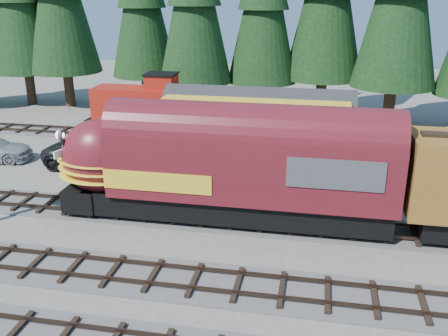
% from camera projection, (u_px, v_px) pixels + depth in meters
% --- Properties ---
extents(ground, '(120.00, 120.00, 0.00)m').
position_uv_depth(ground, '(218.00, 260.00, 22.39)').
color(ground, '#6B665B').
rests_on(ground, ground).
extents(track_siding, '(68.00, 3.20, 0.33)m').
position_uv_depth(track_siding, '(436.00, 237.00, 24.28)').
color(track_siding, '#4C4947').
rests_on(track_siding, ground).
extents(track_spur, '(32.00, 3.20, 0.33)m').
position_uv_depth(track_spur, '(143.00, 136.00, 40.75)').
color(track_spur, '#4C4947').
rests_on(track_spur, ground).
extents(depot, '(12.80, 7.00, 5.30)m').
position_uv_depth(depot, '(252.00, 133.00, 31.06)').
color(depot, gold).
rests_on(depot, ground).
extents(locomotive, '(17.58, 3.49, 4.78)m').
position_uv_depth(locomotive, '(215.00, 170.00, 25.31)').
color(locomotive, black).
rests_on(locomotive, ground).
extents(caboose, '(9.23, 2.68, 4.80)m').
position_uv_depth(caboose, '(152.00, 108.00, 39.78)').
color(caboose, black).
rests_on(caboose, ground).
extents(pickup_truck_a, '(7.24, 3.83, 1.94)m').
position_uv_depth(pickup_truck_a, '(96.00, 154.00, 33.42)').
color(pickup_truck_a, black).
rests_on(pickup_truck_a, ground).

